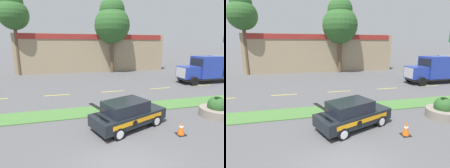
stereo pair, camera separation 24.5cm
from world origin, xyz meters
The scene contains 12 objects.
grass_verge centered at (0.00, 6.26, 0.03)m, with size 120.00×2.00×0.06m, color #477538.
centre_line_4 centered at (-2.97, 11.26, 0.00)m, with size 2.40×0.14×0.01m, color yellow.
centre_line_5 centered at (2.43, 11.26, 0.00)m, with size 2.40×0.14×0.01m, color yellow.
centre_line_6 centered at (7.83, 11.26, 0.00)m, with size 2.40×0.14×0.01m, color yellow.
centre_line_7 centered at (13.23, 11.26, 0.00)m, with size 2.40×0.14×0.01m, color yellow.
dump_truck_lead centered at (16.08, 12.59, 1.66)m, with size 12.07×2.70×3.33m.
rally_car centered at (1.30, 3.43, 0.82)m, with size 4.71×3.21×1.64m.
stone_planter centered at (7.48, 3.43, 0.47)m, with size 2.03×2.03×1.34m.
traffic_cone centered at (3.75, 1.88, 0.36)m, with size 0.46×0.46×0.73m.
store_building_backdrop centered at (2.82, 30.35, 3.20)m, with size 25.33×12.10×6.40m.
tree_behind_left centered at (-9.15, 24.48, 9.30)m, with size 4.31×4.31×12.19m.
tree_behind_centre centered at (5.57, 23.67, 8.34)m, with size 5.84×5.84×12.16m.
Camera 1 is at (-1.89, -5.40, 4.66)m, focal length 28.00 mm.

